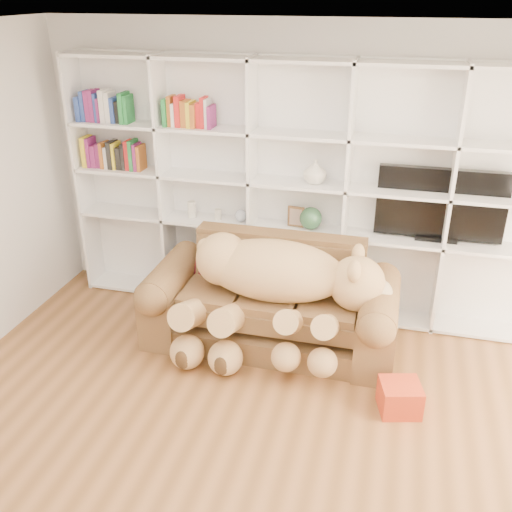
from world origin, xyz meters
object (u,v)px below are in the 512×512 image
(gift_box, at_px, (400,397))
(tv, at_px, (440,205))
(teddy_bear, at_px, (273,286))
(sofa, at_px, (272,306))

(gift_box, height_order, tv, tv)
(teddy_bear, bearing_deg, sofa, 102.95)
(sofa, height_order, gift_box, sofa)
(tv, bearing_deg, gift_box, -97.98)
(teddy_bear, distance_m, tv, 1.65)
(gift_box, relative_size, tv, 0.27)
(teddy_bear, xyz_separation_m, tv, (1.30, 0.86, 0.53))
(teddy_bear, bearing_deg, gift_box, -28.16)
(teddy_bear, xyz_separation_m, gift_box, (1.11, -0.52, -0.54))
(sofa, height_order, tv, tv)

